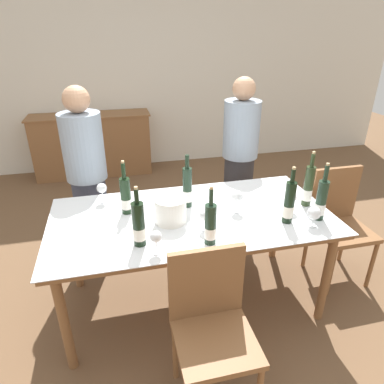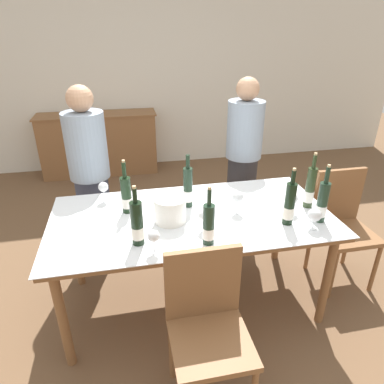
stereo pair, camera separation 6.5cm
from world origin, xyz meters
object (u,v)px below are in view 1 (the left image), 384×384
object	(u,v)px
wine_bottle_2	(289,203)
person_guest_left	(239,163)
wine_glass_3	(205,216)
wine_glass_2	(291,198)
wine_bottle_1	(321,201)
chair_right_end	(338,217)
chair_near_front	(211,319)
wine_glass_1	(237,197)
person_host	(88,181)
wine_bottle_3	(308,187)
wine_bottle_5	(139,225)
ice_bucket	(171,209)
dining_table	(192,224)
wine_bottle_6	(210,225)
wine_glass_5	(156,238)
wine_glass_0	(314,214)
wine_bottle_0	(187,188)
sideboard_cabinet	(93,145)
wine_bottle_4	(126,196)
wine_glass_4	(102,189)

from	to	relation	value
wine_bottle_2	person_guest_left	bearing A→B (deg)	86.34
wine_glass_3	wine_glass_2	bearing A→B (deg)	8.83
wine_bottle_1	wine_glass_2	size ratio (longest dim) A/B	2.70
chair_right_end	chair_near_front	bearing A→B (deg)	-148.84
wine_glass_1	person_host	bearing A→B (deg)	143.36
wine_bottle_1	person_guest_left	size ratio (longest dim) A/B	0.26
wine_glass_1	wine_glass_3	xyz separation A→B (m)	(-0.28, -0.18, -0.01)
person_guest_left	wine_glass_1	bearing A→B (deg)	-111.83
wine_bottle_3	wine_bottle_5	xyz separation A→B (m)	(-1.23, -0.23, -0.01)
ice_bucket	chair_near_front	world-z (taller)	ice_bucket
dining_table	wine_bottle_6	size ratio (longest dim) A/B	5.15
dining_table	wine_bottle_6	xyz separation A→B (m)	(0.03, -0.35, 0.19)
wine_bottle_2	wine_glass_5	xyz separation A→B (m)	(-0.90, -0.14, -0.04)
wine_bottle_2	person_host	size ratio (longest dim) A/B	0.25
dining_table	wine_bottle_1	world-z (taller)	wine_bottle_1
wine_bottle_3	wine_glass_3	distance (m)	0.83
ice_bucket	wine_bottle_3	world-z (taller)	wine_bottle_3
ice_bucket	wine_glass_5	distance (m)	0.36
chair_near_front	wine_glass_0	bearing A→B (deg)	26.31
wine_bottle_1	wine_bottle_5	size ratio (longest dim) A/B	1.05
wine_bottle_1	person_host	xyz separation A→B (m)	(-1.55, 1.00, -0.13)
dining_table	wine_bottle_5	bearing A→B (deg)	-145.30
chair_near_front	chair_right_end	size ratio (longest dim) A/B	0.98
wine_bottle_6	person_guest_left	bearing A→B (deg)	62.00
ice_bucket	person_guest_left	size ratio (longest dim) A/B	0.14
wine_bottle_3	wine_glass_0	world-z (taller)	wine_bottle_3
wine_glass_0	person_host	distance (m)	1.81
wine_bottle_0	wine_bottle_6	distance (m)	0.49
wine_bottle_2	wine_bottle_3	world-z (taller)	wine_bottle_3
wine_bottle_1	wine_glass_3	bearing A→B (deg)	176.64
sideboard_cabinet	wine_bottle_0	size ratio (longest dim) A/B	4.17
wine_bottle_4	person_host	distance (m)	0.68
wine_bottle_5	wine_bottle_4	bearing A→B (deg)	96.79
wine_bottle_5	wine_glass_3	xyz separation A→B (m)	(0.42, 0.07, -0.03)
sideboard_cabinet	ice_bucket	xyz separation A→B (m)	(0.61, -2.91, 0.43)
wine_bottle_2	wine_glass_0	size ratio (longest dim) A/B	2.82
wine_glass_2	dining_table	bearing A→B (deg)	172.11
wine_bottle_1	person_guest_left	xyz separation A→B (m)	(-0.16, 1.10, -0.12)
wine_glass_1	chair_near_front	distance (m)	0.87
wine_bottle_0	person_host	world-z (taller)	person_host
wine_bottle_1	wine_bottle_5	distance (m)	1.21
wine_bottle_3	chair_near_front	bearing A→B (deg)	-143.60
wine_bottle_1	wine_bottle_4	world-z (taller)	wine_bottle_1
wine_bottle_3	wine_glass_5	bearing A→B (deg)	-163.79
chair_near_front	wine_bottle_5	bearing A→B (deg)	125.52
ice_bucket	wine_bottle_5	world-z (taller)	wine_bottle_5
wine_glass_0	wine_glass_4	size ratio (longest dim) A/B	0.93
wine_bottle_1	wine_glass_3	world-z (taller)	wine_bottle_1
chair_right_end	wine_glass_3	bearing A→B (deg)	-166.97
dining_table	ice_bucket	size ratio (longest dim) A/B	8.64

